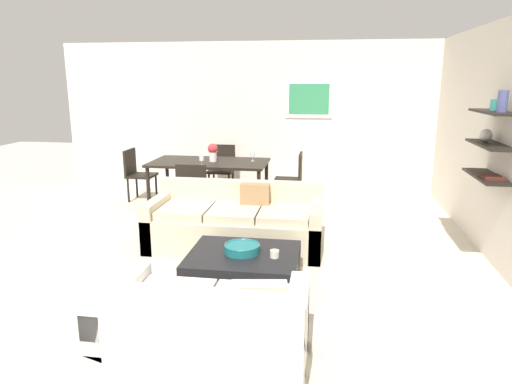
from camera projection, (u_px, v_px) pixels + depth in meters
ground_plane at (228, 257)px, 5.47m from camera, size 18.00×18.00×0.00m
back_wall_unit at (283, 117)px, 8.49m from camera, size 8.40×0.09×2.70m
right_wall_shelf_unit at (497, 141)px, 5.27m from camera, size 0.34×8.20×2.70m
sofa_beige at (236, 225)px, 5.72m from camera, size 2.11×0.90×0.78m
loveseat_white at (206, 334)px, 3.27m from camera, size 1.42×0.90×0.78m
coffee_table at (244, 271)px, 4.59m from camera, size 1.08×0.91×0.38m
decorative_bowl at (242, 248)px, 4.54m from camera, size 0.35×0.35×0.09m
candle_jar at (275, 254)px, 4.42m from camera, size 0.09×0.09×0.07m
dining_table at (209, 165)px, 7.47m from camera, size 1.87×1.01×0.75m
dining_chair_head at (222, 166)px, 8.38m from camera, size 0.44×0.44×0.88m
dining_chair_foot at (194, 189)px, 6.64m from camera, size 0.44×0.44×0.88m
dining_chair_left_far at (137, 171)px, 7.93m from camera, size 0.44×0.44×0.88m
dining_chair_right_far at (293, 176)px, 7.53m from camera, size 0.44×0.44×0.88m
wine_glass_head at (215, 149)px, 7.85m from camera, size 0.07×0.07×0.19m
wine_glass_right_far at (253, 155)px, 7.44m from camera, size 0.08×0.08×0.15m
wine_glass_foot at (202, 159)px, 7.00m from camera, size 0.07×0.07×0.16m
centerpiece_vase at (213, 151)px, 7.40m from camera, size 0.16×0.16×0.29m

